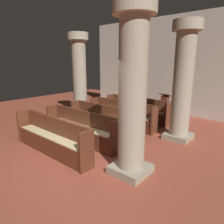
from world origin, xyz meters
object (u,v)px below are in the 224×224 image
pillar_aisle_side (183,81)px  pillar_aisle_rear (133,91)px  lectern (164,107)px  kneeler_box_navy (136,149)px  pew_row_2 (103,119)px  pillar_far_side (79,75)px  pew_row_0 (136,108)px  pew_row_3 (80,126)px  pew_row_4 (51,135)px  pew_row_1 (121,113)px  hymn_book (133,102)px

pillar_aisle_side → pillar_aisle_rear: same height
lectern → kneeler_box_navy: 4.11m
pew_row_2 → kneeler_box_navy: size_ratio=8.94×
pew_row_2 → lectern: bearing=78.8°
pillar_far_side → kneeler_box_navy: bearing=-19.9°
pew_row_0 → pew_row_3: size_ratio=1.00×
pillar_far_side → kneeler_box_navy: pillar_far_side is taller
pew_row_3 → pillar_aisle_side: 3.47m
pew_row_3 → pew_row_4: (0.00, -1.05, 0.00)m
pillar_aisle_side → pillar_far_side: (-4.48, -0.30, 0.00)m
pew_row_0 → pew_row_4: size_ratio=1.00×
pew_row_1 → pillar_far_side: bearing=-175.8°
pew_row_3 → pillar_aisle_side: pillar_aisle_side is taller
lectern → hymn_book: size_ratio=5.70×
pillar_aisle_rear → pew_row_2: bearing=145.9°
pew_row_2 → lectern: lectern is taller
pew_row_4 → pew_row_2: bearing=90.0°
pew_row_2 → lectern: (0.67, 3.39, -0.07)m
pew_row_4 → pillar_far_side: (-2.21, 2.99, 1.37)m
pew_row_0 → pew_row_1: 1.05m
pew_row_0 → kneeler_box_navy: pew_row_0 is taller
pew_row_0 → pew_row_3: 3.15m
pew_row_4 → pillar_aisle_side: (2.26, 3.29, 1.37)m
pew_row_1 → hymn_book: (0.41, 0.19, 0.47)m
pillar_far_side → pillar_aisle_rear: bearing=-28.4°
pew_row_0 → pew_row_1: (0.00, -1.05, 0.00)m
pillar_far_side → kneeler_box_navy: size_ratio=11.02×
pillar_aisle_rear → pillar_aisle_side: bearing=90.0°
pew_row_0 → hymn_book: 1.06m
pew_row_2 → pillar_aisle_rear: bearing=-34.1°
pew_row_3 → hymn_book: (0.41, 2.29, 0.47)m
kneeler_box_navy → hymn_book: bearing=127.1°
kneeler_box_navy → pew_row_2: bearing=162.6°
pew_row_2 → pew_row_3: 1.05m
pillar_aisle_side → pew_row_3: bearing=-135.4°
hymn_book → pew_row_4: bearing=-97.0°
hymn_book → pillar_far_side: bearing=-172.3°
pew_row_3 → kneeler_box_navy: pew_row_3 is taller
hymn_book → kneeler_box_navy: hymn_book is taller
pillar_aisle_rear → hymn_book: pillar_aisle_rear is taller
pew_row_1 → hymn_book: hymn_book is taller
pew_row_1 → pew_row_3: bearing=-90.0°
pew_row_0 → kneeler_box_navy: (1.77, -2.66, -0.42)m
pew_row_0 → lectern: 1.46m
hymn_book → pew_row_2: bearing=-108.3°
pew_row_3 → pillar_aisle_rear: size_ratio=0.81×
pillar_aisle_side → hymn_book: bearing=178.2°
hymn_book → pew_row_3: bearing=-100.2°
pillar_aisle_rear → kneeler_box_navy: bearing=116.8°
pillar_aisle_side → hymn_book: (-1.85, 0.06, -0.91)m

